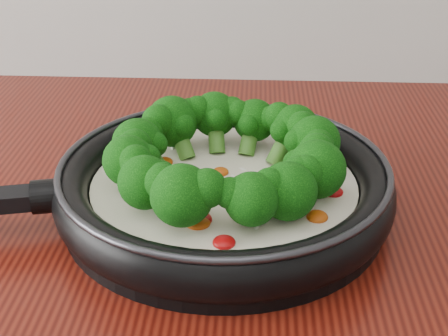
{
  "coord_description": "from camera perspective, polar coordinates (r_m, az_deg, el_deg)",
  "views": [
    {
      "loc": [
        0.09,
        0.54,
        1.24
      ],
      "look_at": [
        0.06,
        1.09,
        0.95
      ],
      "focal_mm": 51.23,
      "sensor_mm": 36.0,
      "label": 1
    }
  ],
  "objects": [
    {
      "name": "skillet",
      "position": [
        0.63,
        -0.21,
        -1.01
      ],
      "size": [
        0.55,
        0.4,
        0.1
      ],
      "color": "black",
      "rests_on": "counter"
    }
  ]
}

